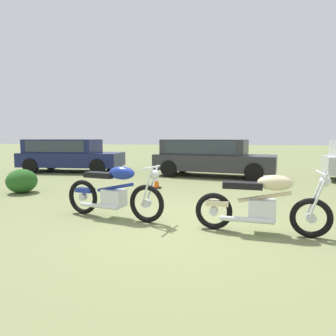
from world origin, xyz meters
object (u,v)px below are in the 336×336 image
(car_navy, at_px, (68,153))
(shrub_low, at_px, (22,181))
(motorcycle_cream, at_px, (262,203))
(traffic_cone, at_px, (157,181))
(motorcycle_blue, at_px, (114,192))
(car_charcoal, at_px, (209,155))

(car_navy, xyz_separation_m, shrub_low, (1.54, -4.81, -0.51))
(motorcycle_cream, xyz_separation_m, car_navy, (-7.59, 6.93, 0.36))
(motorcycle_cream, relative_size, shrub_low, 2.50)
(motorcycle_cream, bearing_deg, traffic_cone, 130.14)
(motorcycle_blue, relative_size, car_navy, 0.46)
(motorcycle_blue, height_order, car_charcoal, car_charcoal)
(car_charcoal, distance_m, shrub_low, 6.60)
(motorcycle_cream, height_order, car_charcoal, car_charcoal)
(car_navy, bearing_deg, shrub_low, -78.05)
(car_navy, bearing_deg, motorcycle_blue, -58.75)
(motorcycle_blue, height_order, motorcycle_cream, same)
(motorcycle_blue, bearing_deg, traffic_cone, 102.33)
(motorcycle_cream, relative_size, car_charcoal, 0.43)
(motorcycle_cream, xyz_separation_m, traffic_cone, (-2.66, 3.63, -0.27))
(motorcycle_blue, xyz_separation_m, traffic_cone, (-0.06, 3.31, -0.28))
(motorcycle_cream, relative_size, traffic_cone, 4.51)
(car_navy, height_order, traffic_cone, car_navy)
(shrub_low, bearing_deg, car_navy, 107.75)
(motorcycle_cream, bearing_deg, car_charcoal, 105.26)
(motorcycle_cream, distance_m, traffic_cone, 4.51)
(car_navy, xyz_separation_m, traffic_cone, (4.93, -3.30, -0.63))
(shrub_low, distance_m, traffic_cone, 3.71)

